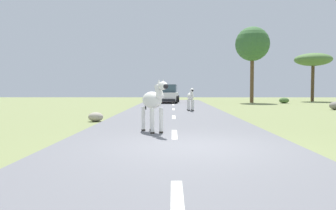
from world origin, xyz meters
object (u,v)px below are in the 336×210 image
(bush_2, at_px, (284,100))
(rock_1, at_px, (336,106))
(car_1, at_px, (167,93))
(rock_2, at_px, (96,117))
(tree_5, at_px, (252,44))
(zebra_0, at_px, (153,101))
(tree_1, at_px, (313,60))
(car_0, at_px, (168,94))
(zebra_1, at_px, (191,97))

(bush_2, height_order, rock_1, rock_1)
(car_1, distance_m, rock_2, 23.52)
(car_1, bearing_deg, tree_5, -30.26)
(zebra_0, xyz_separation_m, tree_1, (15.89, 26.25, 3.47))
(tree_5, bearing_deg, rock_1, -74.91)
(car_0, bearing_deg, rock_1, 143.77)
(zebra_1, bearing_deg, tree_1, -136.13)
(car_0, bearing_deg, bush_2, -175.76)
(rock_2, bearing_deg, car_1, 83.58)
(car_1, xyz_separation_m, bush_2, (11.26, -5.77, -0.57))
(zebra_0, relative_size, rock_2, 2.59)
(zebra_0, bearing_deg, zebra_1, -126.19)
(bush_2, height_order, rock_2, bush_2)
(tree_5, height_order, rock_2, tree_5)
(zebra_0, distance_m, rock_2, 4.75)
(car_0, distance_m, bush_2, 11.07)
(zebra_0, relative_size, car_0, 0.37)
(zebra_1, xyz_separation_m, bush_2, (9.48, 11.13, -0.63))
(car_0, relative_size, rock_1, 4.70)
(rock_1, bearing_deg, zebra_1, -171.06)
(zebra_0, height_order, zebra_1, zebra_0)
(zebra_1, height_order, tree_1, tree_1)
(tree_1, relative_size, rock_1, 5.54)
(bush_2, distance_m, rock_2, 22.41)
(zebra_1, relative_size, bush_2, 1.66)
(tree_5, distance_m, bush_2, 6.29)
(zebra_1, bearing_deg, rock_2, 51.05)
(car_1, height_order, bush_2, car_1)
(zebra_0, xyz_separation_m, car_1, (-0.06, 27.18, -0.18))
(zebra_1, height_order, tree_5, tree_5)
(rock_1, xyz_separation_m, rock_2, (-14.15, -7.98, -0.08))
(car_1, distance_m, bush_2, 12.67)
(zebra_0, xyz_separation_m, rock_1, (11.46, 11.80, -0.75))
(car_1, relative_size, rock_1, 4.69)
(tree_1, distance_m, rock_2, 29.44)
(bush_2, bearing_deg, rock_2, -128.31)
(zebra_0, distance_m, zebra_1, 10.42)
(tree_1, relative_size, bush_2, 5.68)
(zebra_1, bearing_deg, tree_5, -122.81)
(car_0, height_order, rock_1, car_0)
(zebra_0, height_order, rock_2, zebra_0)
(car_0, distance_m, car_1, 5.84)
(car_0, relative_size, tree_1, 0.85)
(bush_2, bearing_deg, tree_1, 45.98)
(zebra_1, bearing_deg, car_0, -86.50)
(car_1, height_order, rock_1, car_1)
(zebra_1, height_order, bush_2, zebra_1)
(car_0, distance_m, rock_1, 14.80)
(rock_2, bearing_deg, zebra_1, 55.63)
(tree_5, distance_m, rock_2, 22.76)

